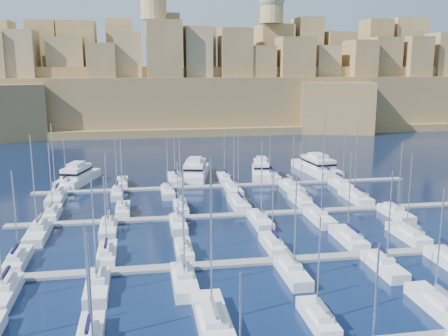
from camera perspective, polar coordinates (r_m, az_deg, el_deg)
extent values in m
plane|color=#091532|center=(81.94, 4.28, -7.45)|extent=(600.00, 600.00, 0.00)
cube|color=slate|center=(71.03, 6.64, -10.41)|extent=(84.00, 2.00, 0.40)
cube|color=slate|center=(91.12, 2.77, -5.30)|extent=(84.00, 2.00, 0.40)
cube|color=slate|center=(111.93, 0.35, -2.05)|extent=(84.00, 2.00, 0.40)
cube|color=silver|center=(52.20, -15.19, -17.61)|extent=(1.74, 3.73, 0.70)
cylinder|color=#9EA0A8|center=(51.05, -15.37, -11.90)|extent=(0.18, 0.18, 10.96)
cube|color=black|center=(51.34, -15.30, -16.81)|extent=(0.35, 3.31, 0.35)
cube|color=silver|center=(54.78, -1.34, -16.98)|extent=(3.30, 11.00, 1.75)
cube|color=silver|center=(53.24, -1.17, -16.39)|extent=(2.31, 4.95, 0.70)
cylinder|color=#9EA0A8|center=(51.54, -1.48, -7.77)|extent=(0.18, 0.18, 16.48)
cube|color=#595B60|center=(52.27, -1.08, -15.65)|extent=(0.35, 4.40, 0.35)
cube|color=silver|center=(55.97, 10.66, -16.62)|extent=(2.37, 7.89, 1.59)
cube|color=silver|center=(54.79, 11.00, -15.94)|extent=(1.66, 3.55, 0.70)
cylinder|color=#9EA0A8|center=(53.75, 10.76, -10.81)|extent=(0.18, 0.18, 10.35)
cube|color=#595B60|center=(53.98, 11.20, -15.14)|extent=(0.35, 3.16, 0.35)
cube|color=silver|center=(62.42, 23.10, -14.25)|extent=(2.76, 9.20, 1.66)
cube|color=silver|center=(61.24, 23.66, -13.59)|extent=(1.93, 4.14, 0.70)
cylinder|color=#9EA0A8|center=(60.15, 23.40, -8.00)|extent=(0.18, 0.18, 12.43)
cube|color=#595B60|center=(60.47, 23.98, -12.86)|extent=(0.35, 3.68, 0.35)
cylinder|color=#9EA0A8|center=(40.07, -14.86, -16.51)|extent=(0.18, 0.18, 13.72)
cylinder|color=#9EA0A8|center=(42.09, 1.88, -17.87)|extent=(0.18, 0.18, 9.65)
cylinder|color=#9EA0A8|center=(44.48, 16.86, -15.26)|extent=(0.18, 0.18, 11.49)
cube|color=silver|center=(75.14, -22.45, -9.75)|extent=(2.52, 8.41, 1.62)
cube|color=silver|center=(73.97, -22.66, -9.14)|extent=(1.77, 3.78, 0.70)
cylinder|color=#9EA0A8|center=(73.46, -22.78, -4.77)|extent=(0.18, 0.18, 11.71)
cube|color=black|center=(73.24, -22.80, -8.49)|extent=(0.35, 3.36, 0.35)
cube|color=silver|center=(73.40, -13.21, -9.65)|extent=(2.55, 8.51, 1.63)
cube|color=silver|center=(72.20, -13.30, -9.03)|extent=(1.79, 3.83, 0.70)
cylinder|color=#9EA0A8|center=(71.85, -13.42, -5.00)|extent=(0.18, 0.18, 10.54)
cube|color=black|center=(71.44, -13.36, -8.36)|extent=(0.35, 3.40, 0.35)
cube|color=silver|center=(73.16, -4.62, -9.45)|extent=(2.37, 7.89, 1.59)
cube|color=silver|center=(72.02, -4.58, -8.82)|extent=(1.66, 3.55, 0.70)
cylinder|color=#9EA0A8|center=(71.54, -4.73, -4.71)|extent=(0.18, 0.18, 10.77)
cube|color=#595B60|center=(71.28, -4.57, -8.14)|extent=(0.35, 3.16, 0.35)
cube|color=silver|center=(75.55, 5.57, -8.75)|extent=(2.50, 8.32, 1.62)
cube|color=silver|center=(74.40, 5.76, -8.14)|extent=(1.75, 3.74, 0.70)
cylinder|color=#9EA0A8|center=(74.05, 5.58, -4.29)|extent=(0.18, 0.18, 10.38)
cube|color=black|center=(73.67, 5.86, -7.48)|extent=(0.35, 3.33, 0.35)
cube|color=silver|center=(79.99, 14.04, -7.86)|extent=(2.84, 9.46, 1.67)
cube|color=silver|center=(78.79, 14.36, -7.27)|extent=(1.99, 4.26, 0.70)
cylinder|color=#9EA0A8|center=(78.34, 14.16, -2.81)|extent=(0.18, 0.18, 12.63)
cube|color=black|center=(78.05, 14.54, -6.65)|extent=(0.35, 3.78, 0.35)
cube|color=silver|center=(84.38, 20.27, -7.21)|extent=(2.85, 9.51, 1.68)
cube|color=silver|center=(83.24, 20.65, -6.64)|extent=(2.00, 4.28, 0.70)
cylinder|color=#9EA0A8|center=(82.87, 20.45, -2.57)|extent=(0.18, 0.18, 12.19)
cube|color=#595B60|center=(82.54, 20.87, -6.04)|extent=(0.35, 3.80, 0.35)
cube|color=silver|center=(65.34, -23.83, -13.12)|extent=(2.72, 9.06, 1.65)
cube|color=silver|center=(65.68, -23.72, -11.86)|extent=(1.90, 4.08, 0.70)
cube|color=black|center=(65.69, -23.70, -10.86)|extent=(0.35, 3.62, 0.35)
cube|color=silver|center=(63.51, -14.26, -13.18)|extent=(2.73, 9.11, 1.66)
cube|color=silver|center=(63.86, -14.26, -11.87)|extent=(1.91, 4.10, 0.70)
cylinder|color=#9EA0A8|center=(60.40, -14.65, -7.05)|extent=(0.18, 0.18, 12.96)
cube|color=#595B60|center=(63.87, -14.27, -10.85)|extent=(0.35, 3.64, 0.35)
cube|color=silver|center=(63.26, -4.55, -12.92)|extent=(2.84, 9.48, 1.67)
cube|color=silver|center=(63.64, -4.65, -11.60)|extent=(1.99, 4.27, 0.70)
cylinder|color=#9EA0A8|center=(60.02, -4.63, -6.44)|extent=(0.18, 0.18, 13.66)
cube|color=#595B60|center=(63.67, -4.71, -10.56)|extent=(0.35, 3.79, 0.35)
cube|color=silver|center=(66.08, 7.85, -11.90)|extent=(2.67, 8.88, 1.64)
cube|color=silver|center=(66.40, 7.65, -10.67)|extent=(1.87, 4.00, 0.70)
cylinder|color=#9EA0A8|center=(63.26, 8.15, -6.38)|extent=(0.18, 0.18, 12.01)
cube|color=#595B60|center=(66.40, 7.56, -9.69)|extent=(0.35, 3.55, 0.35)
cube|color=silver|center=(70.71, 17.84, -10.75)|extent=(2.67, 8.89, 1.64)
cube|color=silver|center=(71.01, 17.57, -9.62)|extent=(1.87, 4.00, 0.70)
cylinder|color=#9EA0A8|center=(68.03, 18.39, -5.42)|extent=(0.18, 0.18, 12.37)
cube|color=black|center=(71.01, 17.46, -8.70)|extent=(0.35, 3.56, 0.35)
cube|color=silver|center=(95.22, -18.99, -5.00)|extent=(2.42, 8.06, 1.60)
cube|color=silver|center=(94.14, -19.11, -4.47)|extent=(1.69, 3.63, 0.70)
cylinder|color=#9EA0A8|center=(93.93, -19.23, -0.91)|extent=(0.18, 0.18, 12.14)
cube|color=#595B60|center=(93.48, -19.19, -3.92)|extent=(0.35, 3.23, 0.35)
cube|color=silver|center=(94.10, -11.47, -4.78)|extent=(2.52, 8.41, 1.62)
cube|color=silver|center=(92.97, -11.52, -4.24)|extent=(1.77, 3.79, 0.70)
cylinder|color=#9EA0A8|center=(92.97, -11.62, -1.06)|extent=(0.18, 0.18, 10.72)
cube|color=#595B60|center=(92.28, -11.55, -3.68)|extent=(0.35, 3.36, 0.35)
cube|color=silver|center=(94.16, -4.97, -4.57)|extent=(2.44, 8.13, 1.61)
cube|color=silver|center=(93.07, -4.94, -4.03)|extent=(1.71, 3.66, 0.70)
cylinder|color=#9EA0A8|center=(92.81, -5.07, -0.27)|extent=(0.18, 0.18, 12.68)
cube|color=#595B60|center=(92.40, -4.93, -3.47)|extent=(0.35, 3.25, 0.35)
cube|color=silver|center=(96.41, 1.67, -4.12)|extent=(2.92, 9.72, 1.69)
cube|color=silver|center=(95.17, 1.79, -3.59)|extent=(2.04, 4.37, 0.70)
cylinder|color=#9EA0A8|center=(95.13, 1.64, 0.22)|extent=(0.18, 0.18, 12.99)
cube|color=black|center=(94.43, 1.85, -3.05)|extent=(0.35, 3.89, 0.35)
cube|color=silver|center=(99.50, 8.84, -3.75)|extent=(2.87, 9.56, 1.68)
cube|color=silver|center=(98.32, 9.04, -3.23)|extent=(2.01, 4.30, 0.70)
cylinder|color=#9EA0A8|center=(98.21, 8.89, 0.57)|extent=(0.18, 0.18, 13.45)
cube|color=#595B60|center=(97.62, 9.15, -2.71)|extent=(0.35, 3.82, 0.35)
cube|color=silver|center=(104.19, 14.79, -3.29)|extent=(3.22, 10.74, 1.74)
cube|color=silver|center=(102.94, 15.07, -2.78)|extent=(2.26, 4.83, 0.70)
cylinder|color=#9EA0A8|center=(102.97, 14.89, 0.99)|extent=(0.18, 0.18, 13.87)
cube|color=black|center=(102.22, 15.22, -2.28)|extent=(0.35, 4.30, 0.35)
cube|color=silver|center=(84.85, -20.46, -7.11)|extent=(3.05, 10.15, 1.71)
cube|color=silver|center=(85.44, -20.40, -6.13)|extent=(2.13, 4.57, 0.70)
cylinder|color=#9EA0A8|center=(82.15, -20.94, -1.66)|extent=(0.18, 0.18, 15.08)
cube|color=#595B60|center=(85.61, -20.38, -5.35)|extent=(0.35, 4.06, 0.35)
cube|color=silver|center=(84.01, -13.05, -6.86)|extent=(2.69, 8.96, 1.65)
cube|color=silver|center=(84.50, -13.06, -5.92)|extent=(1.88, 4.03, 0.70)
cylinder|color=#9EA0A8|center=(81.69, -13.29, -2.45)|extent=(0.18, 0.18, 11.92)
cube|color=#595B60|center=(84.62, -13.07, -5.15)|extent=(0.35, 3.58, 0.35)
cube|color=silver|center=(84.22, -5.25, -6.56)|extent=(2.56, 8.55, 1.63)
cube|color=silver|center=(84.68, -5.31, -5.63)|extent=(1.79, 3.85, 0.70)
cylinder|color=#9EA0A8|center=(82.17, -5.30, -2.78)|extent=(0.18, 0.18, 10.05)
cube|color=#595B60|center=(84.78, -5.35, -4.87)|extent=(0.35, 3.42, 0.35)
cube|color=silver|center=(86.05, 4.16, -6.13)|extent=(2.74, 9.13, 1.66)
cube|color=silver|center=(86.55, 4.03, -5.20)|extent=(1.92, 4.11, 0.70)
cylinder|color=#9EA0A8|center=(83.64, 4.31, -1.37)|extent=(0.18, 0.18, 13.21)
cube|color=black|center=(86.67, 3.97, -4.45)|extent=(0.35, 3.65, 0.35)
cube|color=silver|center=(88.89, 10.89, -5.72)|extent=(2.88, 9.59, 1.68)
cube|color=silver|center=(89.40, 10.70, -4.81)|extent=(2.01, 4.32, 0.70)
cylinder|color=#9EA0A8|center=(86.51, 11.19, -1.03)|extent=(0.18, 0.18, 13.44)
cube|color=black|center=(89.55, 10.62, -4.08)|extent=(0.35, 3.84, 0.35)
cube|color=silver|center=(94.94, 19.06, -5.04)|extent=(2.77, 9.25, 1.66)
cube|color=silver|center=(95.40, 18.84, -4.20)|extent=(1.94, 4.16, 0.70)
cylinder|color=#9EA0A8|center=(92.84, 19.48, -0.96)|extent=(0.18, 0.18, 12.38)
cube|color=black|center=(95.52, 18.75, -3.53)|extent=(0.35, 3.70, 0.35)
cube|color=silver|center=(116.53, -17.60, -1.90)|extent=(2.54, 8.48, 1.62)
cube|color=silver|center=(115.46, -17.69, -1.43)|extent=(1.78, 3.81, 0.70)
cylinder|color=#9EA0A8|center=(115.70, -17.76, 1.13)|extent=(0.18, 0.18, 10.74)
cube|color=black|center=(114.82, -17.75, -0.97)|extent=(0.35, 3.39, 0.35)
cube|color=silver|center=(115.27, -11.56, -1.73)|extent=(2.45, 8.15, 1.61)
cube|color=silver|center=(114.21, -11.59, -1.26)|extent=(1.71, 3.67, 0.70)
cylinder|color=#9EA0A8|center=(114.40, -11.68, 1.38)|extent=(0.18, 0.18, 10.93)
cube|color=black|center=(113.59, -11.62, -0.79)|extent=(0.35, 3.26, 0.35)
cube|color=silver|center=(116.65, -5.61, -1.35)|extent=(3.20, 10.66, 1.73)
cube|color=silver|center=(115.34, -5.59, -0.88)|extent=(2.24, 4.80, 0.70)
cylinder|color=#9EA0A8|center=(115.60, -5.71, 2.67)|extent=(0.18, 0.18, 14.68)
cube|color=black|center=(114.60, -5.58, -0.43)|extent=(0.35, 4.26, 0.35)
cube|color=silver|center=(117.16, 0.07, -1.26)|extent=(2.68, 8.93, 1.65)
cube|color=silver|center=(116.04, 0.14, -0.79)|extent=(1.87, 4.02, 0.70)
cylinder|color=#9EA0A8|center=(116.30, 0.03, 1.92)|extent=(0.18, 0.18, 11.39)
cube|color=black|center=(115.39, 0.18, -0.33)|extent=(0.35, 3.57, 0.35)
cube|color=silver|center=(119.99, 5.30, -0.98)|extent=(2.99, 9.95, 1.70)
cube|color=silver|center=(118.79, 5.43, -0.52)|extent=(2.09, 4.48, 0.70)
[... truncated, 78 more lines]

